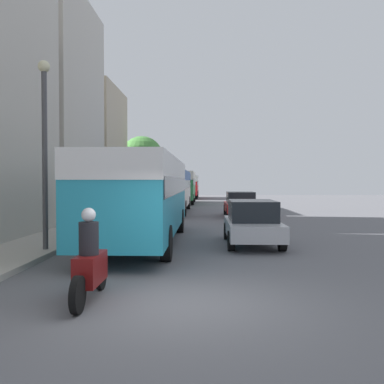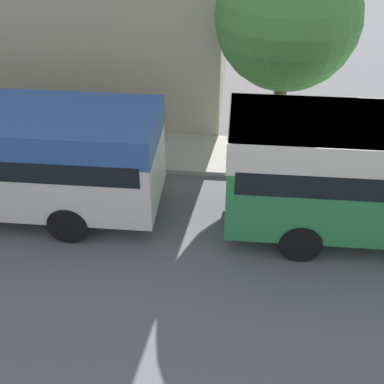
{
  "view_description": "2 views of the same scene",
  "coord_description": "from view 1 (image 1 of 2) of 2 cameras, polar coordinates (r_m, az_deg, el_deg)",
  "views": [
    {
      "loc": [
        0.47,
        -7.67,
        2.22
      ],
      "look_at": [
        -0.53,
        25.4,
        1.35
      ],
      "focal_mm": 40.0,
      "sensor_mm": 36.0,
      "label": 1
    },
    {
      "loc": [
        9.02,
        29.54,
        8.59
      ],
      "look_at": [
        -1.01,
        28.61,
        1.51
      ],
      "focal_mm": 50.0,
      "sensor_mm": 36.0,
      "label": 2
    }
  ],
  "objects": [
    {
      "name": "street_tree",
      "position": [
        38.88,
        -6.69,
        4.55
      ],
      "size": [
        3.87,
        3.87,
        6.1
      ],
      "color": "brown",
      "rests_on": "sidewalk"
    },
    {
      "name": "building_end_row",
      "position": [
        34.34,
        -15.23,
        5.55
      ],
      "size": [
        6.6,
        7.77,
        9.35
      ],
      "color": "#BCAD93",
      "rests_on": "ground_plane"
    },
    {
      "name": "lamp_post",
      "position": [
        13.68,
        -19.06,
        6.97
      ],
      "size": [
        0.36,
        0.36,
        5.68
      ],
      "color": "#47474C",
      "rests_on": "sidewalk"
    },
    {
      "name": "pedestrian_near_curb",
      "position": [
        57.7,
        -4.53,
        0.39
      ],
      "size": [
        0.32,
        0.32,
        1.82
      ],
      "color": "#232838",
      "rests_on": "sidewalk"
    },
    {
      "name": "motorcycle_behind_lead",
      "position": [
        8.18,
        -13.47,
        -9.35
      ],
      "size": [
        0.38,
        2.24,
        1.73
      ],
      "color": "maroon",
      "rests_on": "ground_plane"
    },
    {
      "name": "bus_following",
      "position": [
        29.99,
        -2.92,
        0.88
      ],
      "size": [
        2.55,
        10.96,
        2.9
      ],
      "color": "silver",
      "rests_on": "ground_plane"
    },
    {
      "name": "ground_plane",
      "position": [
        8.0,
        -1.79,
        -14.6
      ],
      "size": [
        120.0,
        120.0,
        0.0
      ],
      "primitive_type": "plane",
      "color": "slate"
    },
    {
      "name": "bus_third_in_line",
      "position": [
        41.81,
        -1.39,
        1.21
      ],
      "size": [
        2.56,
        9.41,
        3.09
      ],
      "color": "#2D8447",
      "rests_on": "ground_plane"
    },
    {
      "name": "car_far_curb",
      "position": [
        14.97,
        8.02,
        -3.97
      ],
      "size": [
        1.83,
        4.26,
        1.54
      ],
      "color": "#B7B7BC",
      "rests_on": "ground_plane"
    },
    {
      "name": "bus_rear",
      "position": [
        54.03,
        -0.52,
        1.12
      ],
      "size": [
        2.52,
        9.18,
        2.85
      ],
      "color": "red",
      "rests_on": "ground_plane"
    },
    {
      "name": "bus_lead",
      "position": [
        15.16,
        -6.57,
        0.47
      ],
      "size": [
        2.54,
        10.67,
        2.99
      ],
      "color": "teal",
      "rests_on": "ground_plane"
    },
    {
      "name": "car_crossing",
      "position": [
        26.71,
        6.46,
        -1.56
      ],
      "size": [
        1.92,
        4.47,
        1.54
      ],
      "color": "red",
      "rests_on": "ground_plane"
    },
    {
      "name": "building_far_terrace",
      "position": [
        26.42,
        -20.73,
        10.19
      ],
      "size": [
        6.53,
        8.12,
        12.51
      ],
      "color": "beige",
      "rests_on": "ground_plane"
    }
  ]
}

